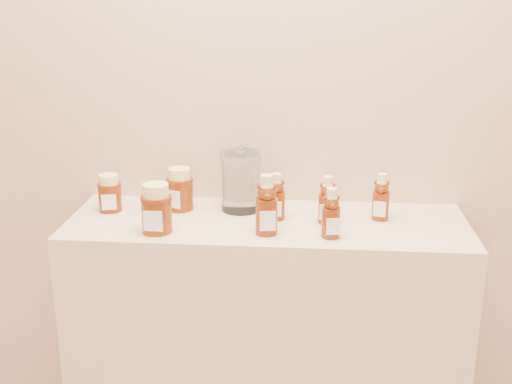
# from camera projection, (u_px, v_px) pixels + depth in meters

# --- Properties ---
(wall_back) EXTENTS (3.50, 0.02, 2.70)m
(wall_back) POSITION_uv_depth(u_px,v_px,m) (272.00, 61.00, 1.97)
(wall_back) COLOR tan
(wall_back) RESTS_ON ground
(display_table) EXTENTS (1.20, 0.40, 0.90)m
(display_table) POSITION_uv_depth(u_px,v_px,m) (266.00, 352.00, 2.06)
(display_table) COLOR beige
(display_table) RESTS_ON ground
(bear_bottle_back_left) EXTENTS (0.06, 0.06, 0.16)m
(bear_bottle_back_left) POSITION_uv_depth(u_px,v_px,m) (277.00, 193.00, 1.92)
(bear_bottle_back_left) COLOR #571B06
(bear_bottle_back_left) RESTS_ON display_table
(bear_bottle_back_mid) EXTENTS (0.06, 0.06, 0.16)m
(bear_bottle_back_mid) POSITION_uv_depth(u_px,v_px,m) (327.00, 197.00, 1.88)
(bear_bottle_back_mid) COLOR #571B06
(bear_bottle_back_mid) RESTS_ON display_table
(bear_bottle_back_right) EXTENTS (0.06, 0.06, 0.16)m
(bear_bottle_back_right) POSITION_uv_depth(u_px,v_px,m) (381.00, 194.00, 1.91)
(bear_bottle_back_right) COLOR #571B06
(bear_bottle_back_right) RESTS_ON display_table
(bear_bottle_front_left) EXTENTS (0.08, 0.08, 0.20)m
(bear_bottle_front_left) POSITION_uv_depth(u_px,v_px,m) (267.00, 201.00, 1.80)
(bear_bottle_front_left) COLOR #571B06
(bear_bottle_front_left) RESTS_ON display_table
(bear_bottle_front_right) EXTENTS (0.07, 0.07, 0.16)m
(bear_bottle_front_right) POSITION_uv_depth(u_px,v_px,m) (331.00, 210.00, 1.78)
(bear_bottle_front_right) COLOR #571B06
(bear_bottle_front_right) RESTS_ON display_table
(honey_jar_left) EXTENTS (0.09, 0.09, 0.12)m
(honey_jar_left) POSITION_uv_depth(u_px,v_px,m) (110.00, 193.00, 1.99)
(honey_jar_left) COLOR #571B06
(honey_jar_left) RESTS_ON display_table
(honey_jar_back) EXTENTS (0.11, 0.11, 0.13)m
(honey_jar_back) POSITION_uv_depth(u_px,v_px,m) (180.00, 189.00, 2.00)
(honey_jar_back) COLOR #571B06
(honey_jar_back) RESTS_ON display_table
(honey_jar_front) EXTENTS (0.09, 0.09, 0.14)m
(honey_jar_front) POSITION_uv_depth(u_px,v_px,m) (156.00, 208.00, 1.82)
(honey_jar_front) COLOR #571B06
(honey_jar_front) RESTS_ON display_table
(glass_canister) EXTENTS (0.13, 0.13, 0.20)m
(glass_canister) POSITION_uv_depth(u_px,v_px,m) (241.00, 179.00, 1.99)
(glass_canister) COLOR white
(glass_canister) RESTS_ON display_table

